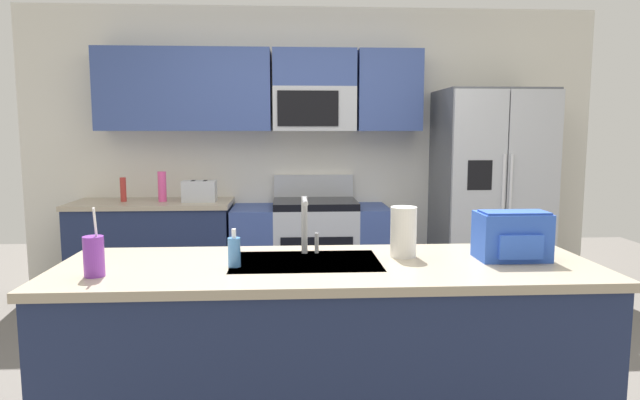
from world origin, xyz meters
The scene contains 14 objects.
ground_plane centered at (0.00, 0.00, 0.00)m, with size 9.00×9.00×0.00m, color #66605B.
kitchen_wall_unit centered at (-0.14, 2.08, 1.47)m, with size 5.20×0.43×2.60m.
back_counter centered at (-1.39, 1.80, 0.45)m, with size 1.35×0.63×0.90m.
range_oven centered at (-0.02, 1.80, 0.44)m, with size 1.36×0.61×1.10m.
refrigerator centered at (1.54, 1.73, 0.93)m, with size 0.90×0.76×1.85m.
island_counter centered at (-0.04, -0.53, 0.45)m, with size 2.44×0.80×0.90m.
toaster centered at (-0.98, 1.75, 0.99)m, with size 0.28×0.16×0.18m.
pepper_mill centered at (-1.63, 1.80, 1.00)m, with size 0.05×0.05×0.21m, color #B2332D.
bottle_pink centered at (-1.29, 1.78, 1.03)m, with size 0.07×0.07×0.26m, color #EA4C93.
sink_faucet centered at (-0.14, -0.34, 1.07)m, with size 0.09×0.21×0.28m.
drink_cup_purple centered at (-1.02, -0.70, 0.99)m, with size 0.08×0.08×0.29m.
soap_dispenser centered at (-0.46, -0.57, 0.97)m, with size 0.06×0.06×0.17m.
paper_towel_roll centered at (0.33, -0.41, 1.02)m, with size 0.12×0.12×0.24m, color white.
backpack centered at (0.82, -0.50, 1.02)m, with size 0.32×0.22×0.23m.
Camera 1 is at (-0.22, -2.97, 1.49)m, focal length 31.00 mm.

